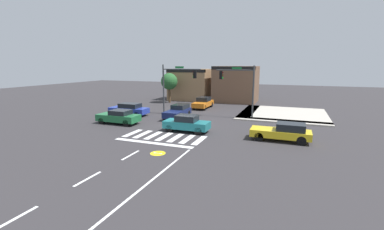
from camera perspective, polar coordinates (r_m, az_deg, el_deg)
ground_plane at (r=26.48m, az=-1.58°, el=-2.26°), size 120.00×120.00×0.00m
crosswalk_near at (r=22.53m, az=-6.02°, el=-4.66°), size 6.87×2.69×0.01m
lane_markings at (r=15.91m, az=-15.02°, el=-11.73°), size 6.80×20.25×0.01m
bike_detector_marking at (r=18.46m, az=-7.42°, el=-8.23°), size 1.07×1.07×0.01m
curb_corner_northeast at (r=33.76m, az=18.27°, el=0.19°), size 10.00×10.60×0.15m
storefront_row at (r=44.29m, az=4.93°, el=6.67°), size 14.55×5.58×5.77m
traffic_signal_northwest at (r=31.97m, az=-3.38°, el=7.43°), size 4.92×0.32×6.03m
traffic_signal_northeast at (r=30.41m, az=10.20°, el=6.95°), size 4.37×0.32×5.93m
car_orange at (r=36.83m, az=2.45°, el=2.68°), size 1.78×4.57×1.53m
car_navy at (r=29.91m, az=-3.06°, el=0.78°), size 1.71×4.39×1.51m
car_blue at (r=32.53m, az=-13.49°, el=1.26°), size 4.77×1.77×1.46m
car_green at (r=28.08m, az=-15.60°, el=-0.37°), size 4.40×1.84×1.45m
car_yellow at (r=22.20m, az=19.16°, el=-3.46°), size 4.63×1.75×1.48m
car_teal at (r=23.87m, az=-1.17°, el=-1.83°), size 4.13×1.70×1.54m
roadside_tree at (r=42.14m, az=-4.96°, el=7.23°), size 2.63×2.63×4.71m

